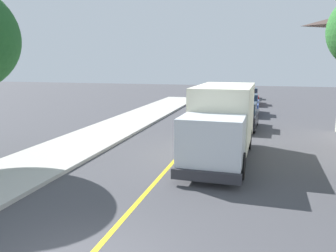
{
  "coord_description": "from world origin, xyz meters",
  "views": [
    {
      "loc": [
        3.41,
        -5.55,
        4.17
      ],
      "look_at": [
        -0.46,
        8.75,
        1.4
      ],
      "focal_mm": 35.92,
      "sensor_mm": 36.0,
      "label": 1
    }
  ],
  "objects_px": {
    "box_truck": "(222,119)",
    "parked_car_far": "(249,97)",
    "parked_car_near": "(243,116)",
    "parked_car_furthest": "(246,92)",
    "parked_car_mid": "(248,105)"
  },
  "relations": [
    {
      "from": "box_truck",
      "to": "parked_car_far",
      "type": "relative_size",
      "value": 1.62
    },
    {
      "from": "parked_car_far",
      "to": "parked_car_furthest",
      "type": "xyz_separation_m",
      "value": [
        -0.5,
        5.64,
        0.0
      ]
    },
    {
      "from": "parked_car_mid",
      "to": "box_truck",
      "type": "bearing_deg",
      "value": -92.64
    },
    {
      "from": "box_truck",
      "to": "parked_car_furthest",
      "type": "distance_m",
      "value": 26.67
    },
    {
      "from": "parked_car_far",
      "to": "parked_car_furthest",
      "type": "bearing_deg",
      "value": 95.11
    },
    {
      "from": "box_truck",
      "to": "parked_car_near",
      "type": "bearing_deg",
      "value": 85.54
    },
    {
      "from": "parked_car_near",
      "to": "parked_car_furthest",
      "type": "height_order",
      "value": "same"
    },
    {
      "from": "box_truck",
      "to": "parked_car_near",
      "type": "xyz_separation_m",
      "value": [
        0.58,
        7.44,
        -0.97
      ]
    },
    {
      "from": "parked_car_near",
      "to": "parked_car_mid",
      "type": "xyz_separation_m",
      "value": [
        0.06,
        6.44,
        0.0
      ]
    },
    {
      "from": "parked_car_far",
      "to": "box_truck",
      "type": "bearing_deg",
      "value": -91.49
    },
    {
      "from": "parked_car_near",
      "to": "parked_car_furthest",
      "type": "relative_size",
      "value": 1.01
    },
    {
      "from": "parked_car_furthest",
      "to": "box_truck",
      "type": "bearing_deg",
      "value": -90.09
    },
    {
      "from": "parked_car_near",
      "to": "parked_car_mid",
      "type": "height_order",
      "value": "same"
    },
    {
      "from": "parked_car_mid",
      "to": "parked_car_furthest",
      "type": "height_order",
      "value": "same"
    },
    {
      "from": "parked_car_near",
      "to": "parked_car_furthest",
      "type": "distance_m",
      "value": 19.22
    }
  ]
}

